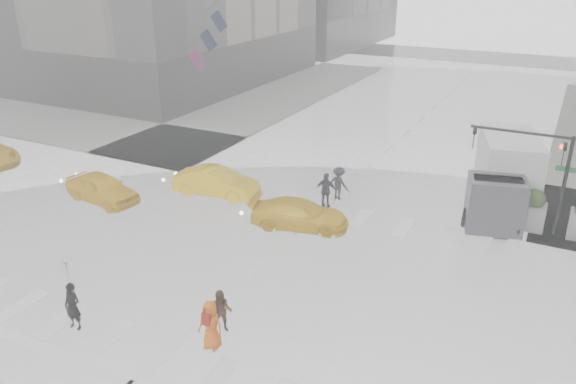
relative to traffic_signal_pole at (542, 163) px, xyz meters
The scene contains 16 objects.
ground 12.47m from the traffic_signal_pole, 138.36° to the right, with size 120.00×120.00×0.00m, color black.
sidewalk_nw 30.21m from the traffic_signal_pole, 161.58° to the left, with size 35.00×35.00×0.15m, color slate.
road_markings 12.47m from the traffic_signal_pole, 138.36° to the right, with size 18.00×48.00×0.01m, color silver, non-canonical shape.
traffic_signal_pole is the anchor object (origin of this frame).
planter_west 3.01m from the traffic_signal_pole, behind, with size 1.10×1.10×1.80m.
planter_mid 2.24m from the traffic_signal_pole, 91.76° to the left, with size 1.10×1.10×1.80m.
flag_cluster 26.38m from the traffic_signal_pole, 156.46° to the left, with size 2.87×3.06×4.69m.
pedestrian_black 18.74m from the traffic_signal_pole, 131.29° to the right, with size 1.04×1.06×2.43m.
pedestrian_brown 14.64m from the traffic_signal_pole, 123.70° to the right, with size 0.72×0.56×1.47m, color #462D19.
pedestrian_orange 15.23m from the traffic_signal_pole, 121.45° to the right, with size 0.84×0.59×1.63m.
pedestrian_far_a 9.39m from the traffic_signal_pole, 169.55° to the right, with size 1.03×0.63×1.76m, color black.
pedestrian_far_b 9.12m from the traffic_signal_pole, behind, with size 1.09×0.60×1.68m, color black.
taxi_front 20.01m from the traffic_signal_pole, 162.39° to the right, with size 1.66×4.13×1.41m, color #E7B30C.
taxi_mid 14.90m from the traffic_signal_pole, 168.98° to the right, with size 1.49×4.26×1.41m, color #E7B30C.
taxi_rear 10.35m from the traffic_signal_pole, 155.62° to the right, with size 1.76×3.82×1.25m, color #E7B30C.
box_truck 2.73m from the traffic_signal_pole, 129.83° to the left, with size 2.43×6.47×3.44m.
Camera 1 is at (9.69, -16.26, 11.10)m, focal length 35.00 mm.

